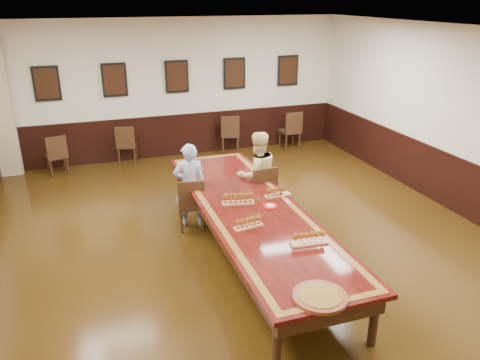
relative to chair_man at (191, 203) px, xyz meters
name	(u,v)px	position (x,y,z in m)	size (l,w,h in m)	color
floor	(251,253)	(0.65, -1.10, -0.46)	(8.00, 10.00, 0.02)	black
ceiling	(253,32)	(0.65, -1.10, 2.76)	(8.00, 10.00, 0.02)	white
wall_back	(177,89)	(0.65, 3.91, 1.15)	(8.00, 0.02, 3.20)	beige
wall_right	(478,128)	(4.66, -1.10, 1.15)	(0.02, 10.00, 3.20)	beige
chair_man	(191,203)	(0.00, 0.00, 0.00)	(0.42, 0.46, 0.91)	black
chair_woman	(260,192)	(1.22, -0.01, 0.04)	(0.46, 0.50, 0.98)	black
spare_chair_a	(56,155)	(-2.15, 3.41, -0.01)	(0.42, 0.46, 0.89)	black
spare_chair_b	(127,144)	(-0.63, 3.67, 0.00)	(0.43, 0.46, 0.91)	black
spare_chair_c	(230,133)	(1.87, 3.69, 0.02)	(0.44, 0.48, 0.95)	black
spare_chair_d	(290,130)	(3.39, 3.45, 0.03)	(0.45, 0.50, 0.97)	black
person_man	(190,186)	(0.01, 0.10, 0.27)	(0.53, 0.35, 1.44)	#4E66C4
person_woman	(257,175)	(1.21, 0.09, 0.31)	(0.76, 0.59, 1.53)	#F7E59A
pink_phone	(288,201)	(1.25, -1.08, 0.30)	(0.07, 0.13, 0.01)	#F55191
curtain	(1,109)	(-3.10, 3.72, 1.00)	(0.45, 0.18, 2.90)	tan
wainscoting	(251,223)	(0.65, -1.10, 0.05)	(8.00, 10.00, 1.00)	black
conference_table	(251,216)	(0.65, -1.10, 0.16)	(1.40, 5.00, 0.76)	black
posters	(177,77)	(0.65, 3.83, 1.45)	(6.14, 0.04, 0.74)	black
flight_a	(238,199)	(0.51, -0.91, 0.38)	(0.50, 0.24, 0.18)	#B06D4A
flight_b	(277,192)	(1.17, -0.84, 0.37)	(0.43, 0.17, 0.16)	#B06D4A
flight_c	(248,223)	(0.40, -1.67, 0.37)	(0.43, 0.19, 0.15)	#B06D4A
flight_d	(309,238)	(0.95, -2.34, 0.38)	(0.48, 0.19, 0.17)	#B06D4A
red_plate_grp	(270,206)	(0.93, -1.17, 0.31)	(0.22, 0.22, 0.03)	red
carved_platter	(320,297)	(0.55, -3.39, 0.32)	(0.71, 0.71, 0.05)	#5B2412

